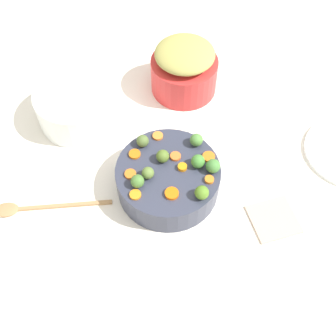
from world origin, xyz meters
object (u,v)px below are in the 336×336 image
Objects in this scene: serving_bowl_carrots at (168,179)px; metal_pot at (184,75)px; wooden_spoon at (29,208)px; casserole_dish at (77,106)px.

serving_bowl_carrots is 0.41m from metal_pot.
wooden_spoon is 1.29× the size of casserole_dish.
casserole_dish is (-0.37, -0.00, -0.00)m from metal_pot.
serving_bowl_carrots is at bearing -64.17° from casserole_dish.
serving_bowl_carrots is 1.16× the size of casserole_dish.
wooden_spoon is 0.36m from casserole_dish.
metal_pot is 0.68× the size of wooden_spoon.
wooden_spoon is at bearing -128.35° from casserole_dish.
metal_pot is at bearing 25.61° from wooden_spoon.
metal_pot is at bearing 0.72° from casserole_dish.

